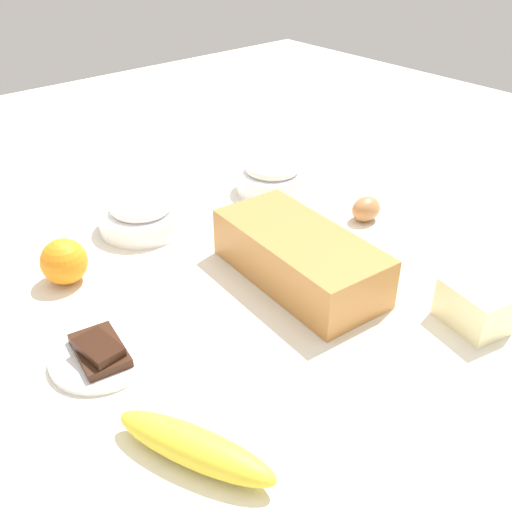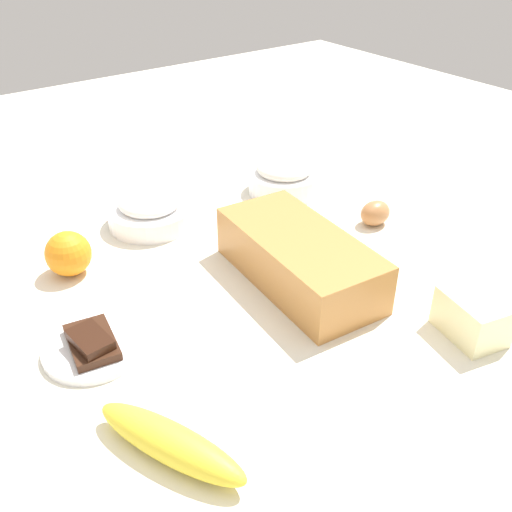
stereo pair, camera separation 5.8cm
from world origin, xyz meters
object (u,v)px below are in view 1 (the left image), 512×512
at_px(banana, 194,447).
at_px(orange_fruit, 64,261).
at_px(chocolate_plate, 100,354).
at_px(butter_block, 474,306).
at_px(egg_near_butter, 366,209).
at_px(loaf_pan, 299,256).
at_px(sugar_bowl, 142,214).
at_px(flour_bowl, 272,176).

relative_size(banana, orange_fruit, 2.68).
bearing_deg(orange_fruit, chocolate_plate, -13.62).
distance_m(butter_block, chocolate_plate, 0.50).
xyz_separation_m(butter_block, egg_near_butter, (-0.29, 0.12, -0.01)).
bearing_deg(orange_fruit, egg_near_butter, 71.05).
height_order(loaf_pan, butter_block, loaf_pan).
bearing_deg(chocolate_plate, orange_fruit, 166.38).
relative_size(sugar_bowl, banana, 0.79).
bearing_deg(flour_bowl, chocolate_plate, -65.70).
height_order(banana, butter_block, butter_block).
xyz_separation_m(egg_near_butter, chocolate_plate, (0.02, -0.54, -0.01)).
xyz_separation_m(orange_fruit, chocolate_plate, (0.20, -0.05, -0.03)).
bearing_deg(egg_near_butter, flour_bowl, -166.34).
relative_size(egg_near_butter, chocolate_plate, 0.45).
distance_m(flour_bowl, butter_block, 0.50).
bearing_deg(banana, chocolate_plate, -179.66).
relative_size(banana, butter_block, 2.11).
bearing_deg(loaf_pan, butter_block, 29.02).
bearing_deg(flour_bowl, egg_near_butter, 13.66).
height_order(banana, chocolate_plate, banana).
height_order(egg_near_butter, chocolate_plate, egg_near_butter).
height_order(loaf_pan, chocolate_plate, loaf_pan).
height_order(loaf_pan, egg_near_butter, loaf_pan).
bearing_deg(chocolate_plate, banana, 0.34).
bearing_deg(egg_near_butter, banana, -67.18).
bearing_deg(banana, sugar_bowl, 154.64).
xyz_separation_m(loaf_pan, flour_bowl, (-0.26, 0.18, -0.01)).
height_order(flour_bowl, orange_fruit, same).
distance_m(flour_bowl, orange_fruit, 0.45).
distance_m(loaf_pan, butter_block, 0.26).
bearing_deg(loaf_pan, orange_fruit, -124.72).
bearing_deg(loaf_pan, flour_bowl, 150.54).
relative_size(sugar_bowl, egg_near_butter, 2.60).
xyz_separation_m(banana, egg_near_butter, (-0.23, 0.54, 0.00)).
xyz_separation_m(flour_bowl, banana, (0.43, -0.50, -0.01)).
xyz_separation_m(orange_fruit, egg_near_butter, (0.17, 0.50, -0.01)).
bearing_deg(chocolate_plate, flour_bowl, 114.30).
relative_size(orange_fruit, butter_block, 0.79).
height_order(flour_bowl, sugar_bowl, flour_bowl).
distance_m(banana, egg_near_butter, 0.59).
relative_size(banana, egg_near_butter, 3.28).
distance_m(orange_fruit, chocolate_plate, 0.20).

